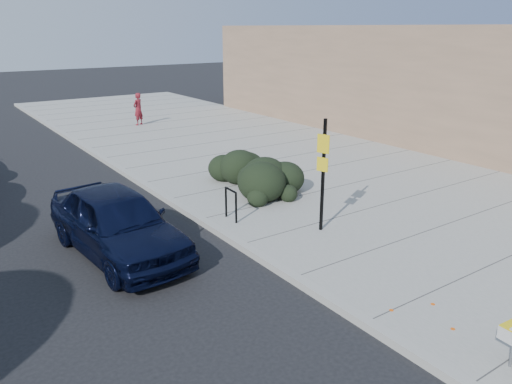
% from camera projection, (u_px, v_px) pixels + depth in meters
% --- Properties ---
extents(ground, '(120.00, 120.00, 0.00)m').
position_uv_depth(ground, '(296.00, 283.00, 10.37)').
color(ground, black).
rests_on(ground, ground).
extents(sidewalk_near, '(11.20, 50.00, 0.15)m').
position_uv_depth(sidewalk_near, '(330.00, 178.00, 17.28)').
color(sidewalk_near, gray).
rests_on(sidewalk_near, ground).
extents(curb_near, '(0.22, 50.00, 0.17)m').
position_uv_depth(curb_near, '(186.00, 210.00, 14.24)').
color(curb_near, '#9E9E99').
rests_on(curb_near, ground).
extents(bike_rack, '(0.08, 0.59, 0.86)m').
position_uv_depth(bike_rack, '(231.00, 201.00, 13.22)').
color(bike_rack, black).
rests_on(bike_rack, sidewalk_near).
extents(sign_post, '(0.15, 0.32, 2.85)m').
position_uv_depth(sign_post, '(323.00, 169.00, 12.21)').
color(sign_post, black).
rests_on(sign_post, sidewalk_near).
extents(hedge, '(1.96, 3.67, 1.35)m').
position_uv_depth(hedge, '(251.00, 167.00, 15.88)').
color(hedge, black).
rests_on(hedge, sidewalk_near).
extents(sedan_navy, '(2.27, 4.80, 1.58)m').
position_uv_depth(sedan_navy, '(117.00, 222.00, 11.47)').
color(sedan_navy, black).
rests_on(sedan_navy, ground).
extents(pedestrian, '(0.73, 0.64, 1.67)m').
position_uv_depth(pedestrian, '(138.00, 109.00, 26.09)').
color(pedestrian, maroon).
rests_on(pedestrian, sidewalk_near).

